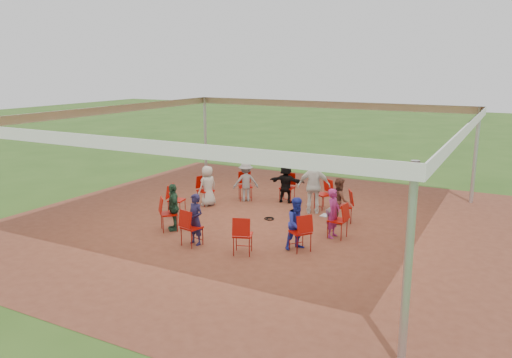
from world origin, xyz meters
The scene contains 25 objects.
ground centered at (0.00, 0.00, 0.00)m, with size 80.00×80.00×0.00m, color #30541A.
dirt_patch centered at (0.00, 0.00, 0.01)m, with size 13.00×13.00×0.00m, color brown.
tent centered at (0.00, 0.00, 2.37)m, with size 10.33×10.33×3.00m.
chair_0 centered at (2.38, -0.17, 0.45)m, with size 0.42×0.44×0.90m, color #A00B02, non-canonical shape.
chair_1 centered at (2.09, 1.14, 0.45)m, with size 0.42×0.44×0.90m, color #A00B02, non-canonical shape.
chair_2 centered at (1.14, 2.09, 0.45)m, with size 0.42×0.44×0.90m, color #A00B02, non-canonical shape.
chair_3 centered at (-0.17, 2.38, 0.45)m, with size 0.42×0.44×0.90m, color #A00B02, non-canonical shape.
chair_4 centered at (-1.43, 1.91, 0.45)m, with size 0.42×0.44×0.90m, color #A00B02, non-canonical shape.
chair_5 centered at (-2.23, 0.83, 0.45)m, with size 0.42×0.44×0.90m, color #A00B02, non-canonical shape.
chair_6 centered at (-2.33, -0.50, 0.45)m, with size 0.42×0.44×0.90m, color #A00B02, non-canonical shape.
chair_7 centered at (-1.69, -1.68, 0.45)m, with size 0.42×0.44×0.90m, color #A00B02, non-canonical shape.
chair_8 centered at (-0.51, -2.33, 0.45)m, with size 0.42×0.44×0.90m, color #A00B02, non-canonical shape.
chair_9 centered at (0.83, -2.23, 0.45)m, with size 0.42×0.44×0.90m, color #A00B02, non-canonical shape.
chair_10 centered at (1.91, -1.43, 0.45)m, with size 0.42×0.44×0.90m, color #A00B02, non-canonical shape.
person_seated_0 centered at (2.26, -0.16, 0.63)m, with size 0.45×0.30×1.24m, color #8D2362.
person_seated_1 centered at (1.99, 1.08, 0.63)m, with size 0.60×0.35×1.24m, color #543024.
person_seated_2 centered at (-0.16, 2.26, 0.63)m, with size 1.15×0.43×1.24m, color black.
person_seated_3 centered at (-1.35, 1.81, 0.63)m, with size 0.80×0.40×1.24m, color slate.
person_seated_4 centered at (-2.12, 0.79, 0.63)m, with size 0.61×0.34×1.24m, color #B0A99D.
person_seated_5 centered at (-1.60, -1.60, 0.63)m, with size 0.73×0.37×1.24m, color #244731.
person_seated_6 centered at (-0.48, -2.21, 0.63)m, with size 0.45×0.30×1.24m, color #1E1A3F.
person_seated_7 centered at (1.81, -1.36, 0.63)m, with size 0.60×0.35×1.24m, color #1F2B9B.
standing_person centered at (1.05, 1.56, 0.81)m, with size 0.94×0.48×1.61m, color silver.
cable_coil centered at (0.19, 0.41, 0.02)m, with size 0.36×0.36×0.03m.
laptop centered at (2.09, -0.15, 0.59)m, with size 0.26×0.31×0.20m.
Camera 1 is at (6.17, -11.58, 4.19)m, focal length 35.00 mm.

